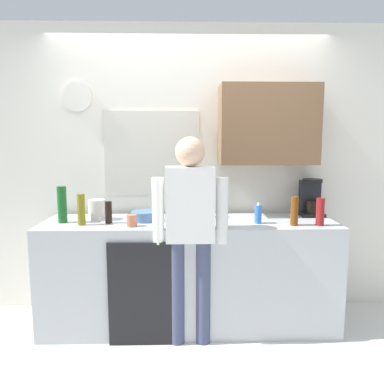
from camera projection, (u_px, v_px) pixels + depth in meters
ground_plane at (190, 342)px, 2.94m from camera, size 8.00×8.00×0.00m
kitchen_counter at (189, 273)px, 3.17m from camera, size 2.42×0.64×0.91m
dishwasher_panel at (145, 295)px, 2.84m from camera, size 0.56×0.02×0.82m
back_wall_assembly at (198, 163)px, 3.44m from camera, size 4.02×0.42×2.60m
coffee_maker at (311, 199)px, 3.34m from camera, size 0.20×0.20×0.33m
bottle_amber_beer at (294, 211)px, 2.93m from camera, size 0.06×0.06×0.23m
bottle_green_wine at (62, 204)px, 3.03m from camera, size 0.07×0.07×0.30m
bottle_dark_sauce at (108, 212)px, 3.01m from camera, size 0.06×0.06×0.18m
bottle_red_vinegar at (320, 212)px, 2.93m from camera, size 0.06×0.06×0.22m
bottle_olive_oil at (81, 209)px, 2.95m from camera, size 0.06×0.06×0.25m
bottle_clear_soda at (196, 202)px, 3.23m from camera, size 0.09×0.09×0.28m
cup_white_mug at (187, 217)px, 3.02m from camera, size 0.08×0.08×0.09m
cup_terracotta_mug at (132, 221)px, 2.91m from camera, size 0.08×0.08×0.09m
mixing_bowl at (144, 216)px, 3.11m from camera, size 0.22×0.22×0.08m
dish_soap at (258, 214)px, 3.01m from camera, size 0.06×0.06×0.18m
storage_canister at (97, 210)px, 3.15m from camera, size 0.14×0.14×0.17m
person_at_sink at (190, 224)px, 2.81m from camera, size 0.57×0.22×1.60m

